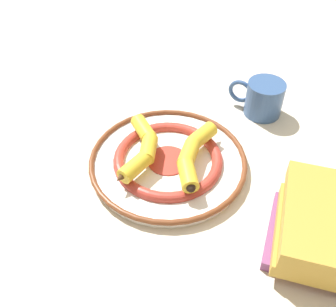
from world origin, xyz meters
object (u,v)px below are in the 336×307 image
at_px(banana_a, 194,153).
at_px(banana_b, 141,149).
at_px(decorative_bowl, 168,161).
at_px(book_stack, 321,228).
at_px(coffee_mug, 263,98).

relative_size(banana_a, banana_b, 1.07).
relative_size(decorative_bowl, banana_a, 1.67).
bearing_deg(book_stack, banana_b, 75.73).
xyz_separation_m(decorative_bowl, book_stack, (0.30, -0.02, 0.03)).
bearing_deg(banana_b, coffee_mug, -51.20).
relative_size(decorative_bowl, banana_b, 1.80).
bearing_deg(decorative_bowl, banana_b, -152.07).
distance_m(banana_b, book_stack, 0.34).
bearing_deg(coffee_mug, book_stack, 124.18).
xyz_separation_m(banana_a, banana_b, (-0.09, -0.04, -0.00)).
bearing_deg(decorative_bowl, book_stack, -4.36).
bearing_deg(banana_b, banana_a, -90.52).
distance_m(decorative_bowl, coffee_mug, 0.27).
distance_m(decorative_bowl, banana_b, 0.06).
bearing_deg(banana_b, decorative_bowl, -87.70).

